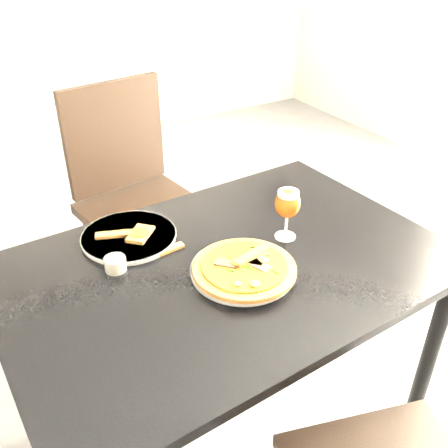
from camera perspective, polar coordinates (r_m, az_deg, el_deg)
ground at (r=1.89m, az=2.20°, el=-23.67°), size 6.00×6.00×0.00m
dining_table at (r=1.42m, az=0.36°, el=-7.33°), size 1.24×0.86×0.75m
chair_far at (r=2.14m, az=-10.04°, el=3.33°), size 0.52×0.52×1.00m
plate_main at (r=1.32m, az=2.13°, el=-5.33°), size 0.29×0.29×0.01m
pizza at (r=1.31m, az=2.37°, el=-4.94°), size 0.27×0.27×0.03m
plate_second at (r=1.48m, az=-10.81°, el=-1.42°), size 0.30×0.30×0.01m
crust_scraps at (r=1.47m, az=-10.50°, el=-1.12°), size 0.17×0.12×0.01m
loose_crust at (r=1.41m, az=-6.51°, el=-2.98°), size 0.10×0.03×0.01m
sauce_cup at (r=1.35m, az=-12.33°, el=-4.43°), size 0.06×0.06×0.04m
beer_glass at (r=1.42m, az=7.29°, el=2.30°), size 0.07×0.07×0.16m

